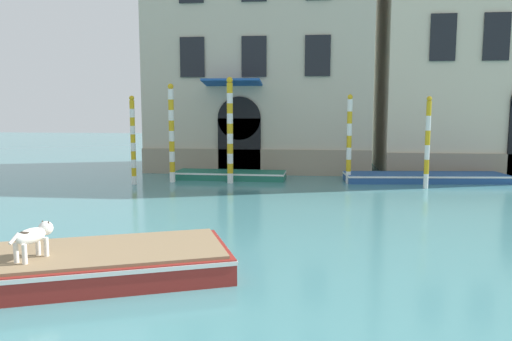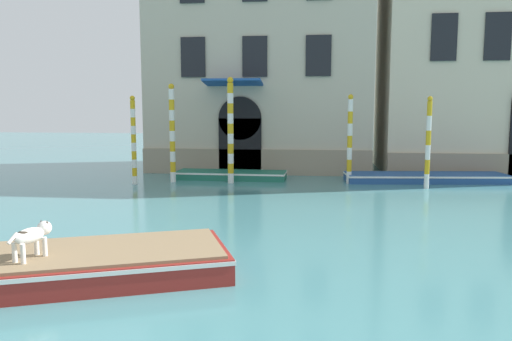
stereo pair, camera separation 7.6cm
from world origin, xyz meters
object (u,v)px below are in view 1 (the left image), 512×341
at_px(boat_foreground, 24,268).
at_px(mooring_pole_3, 427,142).
at_px(mooring_pole_2, 172,133).
at_px(boat_moored_near_palazzo, 231,175).
at_px(mooring_pole_4, 349,139).
at_px(mooring_pole_0, 133,140).
at_px(boat_moored_far, 424,177).
at_px(mooring_pole_5, 230,130).
at_px(dog_on_deck, 34,236).

xyz_separation_m(boat_foreground, mooring_pole_3, (9.94, 12.34, 1.59)).
bearing_deg(mooring_pole_2, boat_moored_near_palazzo, 26.40).
bearing_deg(mooring_pole_4, mooring_pole_0, -171.38).
xyz_separation_m(boat_moored_far, mooring_pole_3, (-0.35, -1.90, 1.69)).
bearing_deg(mooring_pole_5, boat_foreground, -97.86).
height_order(boat_moored_near_palazzo, mooring_pole_2, mooring_pole_2).
height_order(mooring_pole_0, mooring_pole_2, mooring_pole_2).
bearing_deg(boat_moored_far, mooring_pole_3, -106.28).
xyz_separation_m(boat_moored_near_palazzo, mooring_pole_4, (5.30, -0.63, 1.74)).
height_order(dog_on_deck, mooring_pole_3, mooring_pole_3).
xyz_separation_m(dog_on_deck, mooring_pole_3, (9.60, 12.54, 0.91)).
height_order(boat_moored_near_palazzo, mooring_pole_5, mooring_pole_5).
bearing_deg(mooring_pole_0, mooring_pole_5, 11.49).
relative_size(dog_on_deck, boat_moored_far, 0.13).
xyz_separation_m(dog_on_deck, mooring_pole_2, (-1.17, 13.01, 1.20)).
height_order(boat_moored_far, mooring_pole_0, mooring_pole_0).
bearing_deg(mooring_pole_2, mooring_pole_5, -0.09).
bearing_deg(mooring_pole_3, boat_foreground, -128.86).
bearing_deg(boat_moored_near_palazzo, mooring_pole_5, -79.93).
relative_size(mooring_pole_3, mooring_pole_5, 0.82).
bearing_deg(mooring_pole_4, boat_foreground, -117.24).
bearing_deg(dog_on_deck, boat_foreground, 75.94).
bearing_deg(mooring_pole_3, mooring_pole_4, 161.22).
xyz_separation_m(mooring_pole_0, mooring_pole_2, (1.45, 0.83, 0.27)).
relative_size(boat_foreground, dog_on_deck, 8.43).
bearing_deg(mooring_pole_4, dog_on_deck, -115.73).
relative_size(boat_moored_far, mooring_pole_3, 1.92).
bearing_deg(dog_on_deck, mooring_pole_2, 20.30).
bearing_deg(dog_on_deck, mooring_pole_5, 8.92).
distance_m(mooring_pole_2, mooring_pole_4, 7.73).
bearing_deg(mooring_pole_2, mooring_pole_4, 4.18).
distance_m(dog_on_deck, mooring_pole_5, 13.15).
relative_size(boat_foreground, boat_moored_near_palazzo, 1.58).
distance_m(boat_moored_far, mooring_pole_0, 12.88).
bearing_deg(mooring_pole_5, dog_on_deck, -96.24).
xyz_separation_m(mooring_pole_2, mooring_pole_4, (7.71, 0.56, -0.24)).
distance_m(mooring_pole_4, mooring_pole_5, 5.16).
bearing_deg(mooring_pole_0, boat_moored_far, 10.15).
distance_m(dog_on_deck, boat_moored_near_palazzo, 14.28).
height_order(boat_moored_far, mooring_pole_3, mooring_pole_3).
height_order(mooring_pole_2, mooring_pole_4, mooring_pole_2).
bearing_deg(dog_on_deck, boat_moored_near_palazzo, 10.17).
height_order(boat_moored_near_palazzo, boat_moored_far, boat_moored_near_palazzo).
relative_size(boat_foreground, mooring_pole_4, 2.09).
distance_m(boat_moored_near_palazzo, mooring_pole_0, 4.68).
bearing_deg(boat_moored_far, mooring_pole_0, -175.69).
xyz_separation_m(mooring_pole_3, mooring_pole_5, (-8.17, 0.47, 0.42)).
xyz_separation_m(boat_moored_near_palazzo, boat_moored_far, (8.71, 0.23, -0.00)).
distance_m(mooring_pole_0, mooring_pole_3, 12.23).
bearing_deg(mooring_pole_3, mooring_pole_0, -178.36).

